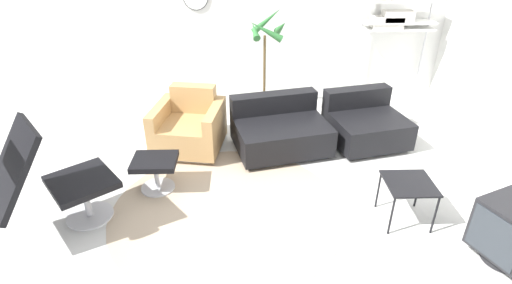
% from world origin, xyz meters
% --- Properties ---
extents(ground_plane, '(12.00, 12.00, 0.00)m').
position_xyz_m(ground_plane, '(0.00, 0.00, 0.00)').
color(ground_plane, silver).
extents(wall_back, '(12.00, 0.09, 2.80)m').
position_xyz_m(wall_back, '(-0.00, 2.84, 1.40)').
color(wall_back, silver).
rests_on(wall_back, ground_plane).
extents(round_rug, '(2.31, 2.31, 0.01)m').
position_xyz_m(round_rug, '(-0.03, -0.13, 0.00)').
color(round_rug, tan).
rests_on(round_rug, ground_plane).
extents(lounge_chair, '(1.19, 1.10, 1.20)m').
position_xyz_m(lounge_chair, '(-1.66, -0.43, 0.72)').
color(lounge_chair, '#BCBCC1').
rests_on(lounge_chair, ground_plane).
extents(ottoman, '(0.46, 0.39, 0.37)m').
position_xyz_m(ottoman, '(-0.78, 0.26, 0.27)').
color(ottoman, '#BCBCC1').
rests_on(ottoman, ground_plane).
extents(armchair_red, '(0.91, 0.91, 0.74)m').
position_xyz_m(armchair_red, '(-0.53, 1.14, 0.28)').
color(armchair_red, silver).
rests_on(armchair_red, ground_plane).
extents(couch_low, '(1.28, 1.08, 0.63)m').
position_xyz_m(couch_low, '(0.60, 1.10, 0.24)').
color(couch_low, black).
rests_on(couch_low, ground_plane).
extents(couch_second, '(1.06, 1.03, 0.63)m').
position_xyz_m(couch_second, '(1.70, 1.25, 0.24)').
color(couch_second, black).
rests_on(couch_second, ground_plane).
extents(side_table, '(0.44, 0.44, 0.43)m').
position_xyz_m(side_table, '(1.67, -0.32, 0.39)').
color(side_table, black).
rests_on(side_table, ground_plane).
extents(potted_plant, '(0.53, 0.54, 1.53)m').
position_xyz_m(potted_plant, '(0.46, 2.13, 0.54)').
color(potted_plant, '#333338').
rests_on(potted_plant, ground_plane).
extents(shelf_unit, '(1.06, 0.28, 2.00)m').
position_xyz_m(shelf_unit, '(2.34, 2.60, 1.31)').
color(shelf_unit, '#BCBCC1').
rests_on(shelf_unit, ground_plane).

